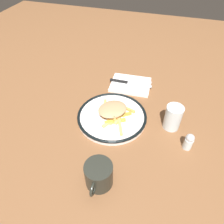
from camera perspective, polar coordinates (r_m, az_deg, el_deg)
The scene contains 10 objects.
ground_plane at distance 0.87m, azimuth -0.00°, elevation -1.76°, with size 2.60×2.60×0.00m, color brown.
plate at distance 0.86m, azimuth -0.00°, elevation -1.19°, with size 0.29×0.29×0.02m.
fries_heap at distance 0.84m, azimuth 0.34°, elevation 0.20°, with size 0.18×0.17×0.04m.
napkin at distance 1.04m, azimuth 5.12°, elevation 7.54°, with size 0.15×0.19×0.01m, color white.
fork at distance 1.06m, azimuth 6.15°, elevation 8.68°, with size 0.02×0.18×0.00m.
knife at distance 1.04m, azimuth 4.12°, elevation 8.15°, with size 0.02×0.21×0.01m.
spoon at distance 1.01m, azimuth 6.77°, elevation 6.82°, with size 0.02×0.15×0.01m.
water_glass at distance 0.84m, azimuth 16.51°, elevation -1.44°, with size 0.07×0.07×0.10m, color silver.
coffee_mug at distance 0.66m, azimuth -3.70°, elevation -16.99°, with size 0.12×0.09×0.09m.
salt_shaker at distance 0.79m, azimuth 20.48°, elevation -7.63°, with size 0.03×0.03×0.07m.
Camera 1 is at (0.58, 0.17, 0.62)m, focal length 33.03 mm.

